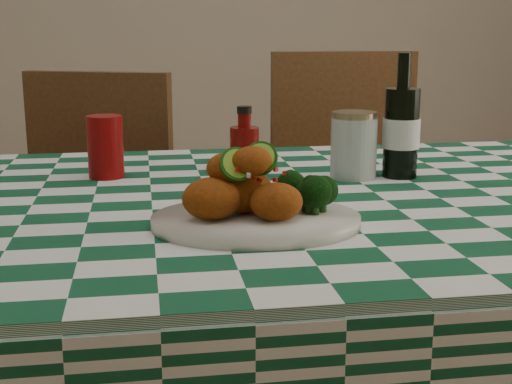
{
  "coord_description": "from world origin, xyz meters",
  "views": [
    {
      "loc": [
        -0.22,
        -1.24,
        1.09
      ],
      "look_at": [
        -0.05,
        -0.2,
        0.84
      ],
      "focal_mm": 50.0,
      "sensor_mm": 36.0,
      "label": 1
    }
  ],
  "objects": [
    {
      "name": "plate",
      "position": [
        -0.05,
        -0.2,
        0.8
      ],
      "size": [
        0.35,
        0.28,
        0.02
      ],
      "primitive_type": null,
      "rotation": [
        0.0,
        0.0,
        -0.1
      ],
      "color": "silver",
      "rests_on": "dining_table"
    },
    {
      "name": "ketchup_bottle",
      "position": [
        0.0,
        0.27,
        0.85
      ],
      "size": [
        0.07,
        0.07,
        0.13
      ],
      "primitive_type": null,
      "rotation": [
        0.0,
        0.0,
        0.18
      ],
      "color": "#670705",
      "rests_on": "dining_table"
    },
    {
      "name": "fried_chicken_pile",
      "position": [
        -0.06,
        -0.2,
        0.86
      ],
      "size": [
        0.17,
        0.12,
        0.11
      ],
      "primitive_type": null,
      "color": "#913E0E",
      "rests_on": "plate"
    },
    {
      "name": "beer_bottle",
      "position": [
        0.3,
        0.13,
        0.91
      ],
      "size": [
        0.08,
        0.08,
        0.25
      ],
      "primitive_type": null,
      "rotation": [
        0.0,
        0.0,
        0.04
      ],
      "color": "black",
      "rests_on": "dining_table"
    },
    {
      "name": "wooden_chair_right",
      "position": [
        0.41,
        0.74,
        0.5
      ],
      "size": [
        0.47,
        0.49,
        1.01
      ],
      "primitive_type": null,
      "rotation": [
        0.0,
        0.0,
        -0.02
      ],
      "color": "#472814",
      "rests_on": "ground"
    },
    {
      "name": "red_tumbler",
      "position": [
        -0.29,
        0.21,
        0.85
      ],
      "size": [
        0.09,
        0.09,
        0.13
      ],
      "primitive_type": "cylinder",
      "rotation": [
        0.0,
        0.0,
        -0.38
      ],
      "color": "#790607",
      "rests_on": "dining_table"
    },
    {
      "name": "mason_jar",
      "position": [
        0.2,
        0.13,
        0.85
      ],
      "size": [
        0.09,
        0.09,
        0.13
      ],
      "primitive_type": null,
      "rotation": [
        0.0,
        0.0,
        0.0
      ],
      "color": "#B2BCBA",
      "rests_on": "dining_table"
    },
    {
      "name": "broccoli_side",
      "position": [
        0.04,
        -0.18,
        0.83
      ],
      "size": [
        0.08,
        0.08,
        0.06
      ],
      "primitive_type": null,
      "color": "black",
      "rests_on": "plate"
    },
    {
      "name": "wooden_chair_left",
      "position": [
        -0.41,
        0.67,
        0.48
      ],
      "size": [
        0.57,
        0.59,
        0.96
      ],
      "primitive_type": null,
      "rotation": [
        0.0,
        0.0,
        -0.37
      ],
      "color": "#472814",
      "rests_on": "ground"
    }
  ]
}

